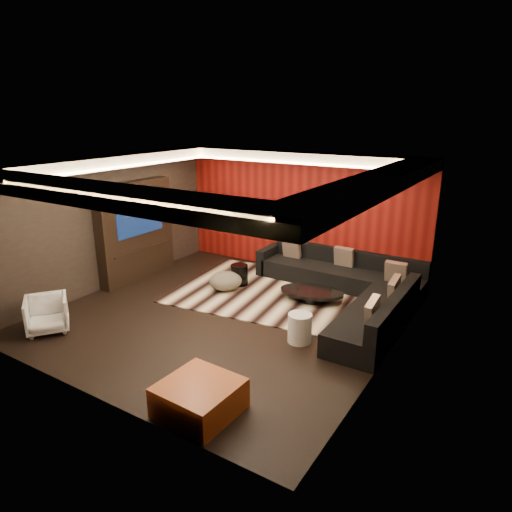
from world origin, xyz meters
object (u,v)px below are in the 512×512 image
Objects in this scene: white_side_table at (300,328)px; armchair at (47,314)px; coffee_table at (312,295)px; drum_stool at (239,275)px; sectional_sofa at (351,289)px; orange_ottoman at (199,398)px.

white_side_table is 0.72× the size of armchair.
drum_stool reaches higher than coffee_table.
drum_stool is 0.12× the size of sectional_sofa.
armchair is (-3.63, 0.36, 0.11)m from orange_ottoman.
coffee_table is 1.40× the size of orange_ottoman.
white_side_table reaches higher than orange_ottoman.
orange_ottoman is (2.04, -3.91, -0.04)m from drum_stool.
drum_stool is 0.90× the size of white_side_table.
orange_ottoman is 0.25× the size of sectional_sofa.
drum_stool is 0.49× the size of orange_ottoman.
drum_stool reaches higher than orange_ottoman.
coffee_table is 1.87× the size of armchair.
white_side_table is 2.34m from orange_ottoman.
sectional_sofa reaches higher than coffee_table.
white_side_table is (2.27, -1.59, 0.00)m from drum_stool.
sectional_sofa reaches higher than white_side_table.
sectional_sofa is (0.33, 4.36, 0.06)m from orange_ottoman.
sectional_sofa is (0.10, 2.04, 0.02)m from white_side_table.
coffee_table is at bearing -147.32° from sectional_sofa.
white_side_table is 2.04m from sectional_sofa.
sectional_sofa is at bearing 87.20° from white_side_table.
white_side_table is (0.55, -1.62, 0.12)m from coffee_table.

